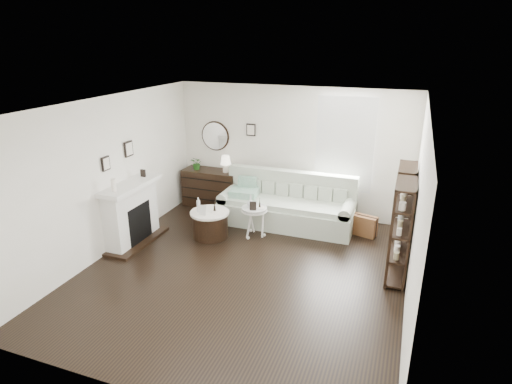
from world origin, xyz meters
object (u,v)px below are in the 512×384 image
at_px(sofa, 287,208).
at_px(pedestal_table, 254,210).
at_px(dresser, 212,188).
at_px(drum_table, 210,224).

xyz_separation_m(sofa, pedestal_table, (-0.42, -0.78, 0.19)).
height_order(sofa, pedestal_table, sofa).
bearing_deg(dresser, drum_table, -65.49).
distance_m(sofa, dresser, 1.92).
height_order(dresser, pedestal_table, dresser).
xyz_separation_m(drum_table, pedestal_table, (0.79, 0.30, 0.28)).
xyz_separation_m(sofa, drum_table, (-1.20, -1.09, -0.09)).
height_order(sofa, dresser, sofa).
relative_size(sofa, drum_table, 3.66).
bearing_deg(sofa, dresser, 168.35).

